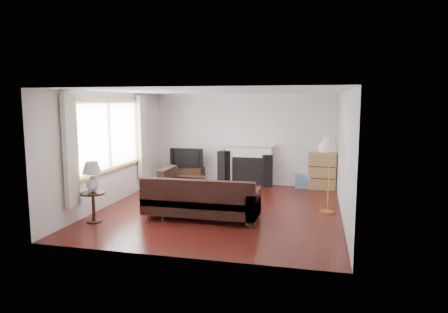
% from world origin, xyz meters
% --- Properties ---
extents(room, '(5.10, 5.60, 2.54)m').
position_xyz_m(room, '(0.00, 0.00, 1.25)').
color(room, '#491510').
rests_on(room, ground).
extents(window, '(0.12, 2.74, 1.54)m').
position_xyz_m(window, '(-2.45, -0.20, 1.55)').
color(window, olive).
rests_on(window, room).
extents(curtain_near, '(0.10, 0.35, 2.10)m').
position_xyz_m(curtain_near, '(-2.40, -1.72, 1.40)').
color(curtain_near, beige).
rests_on(curtain_near, room).
extents(curtain_far, '(0.10, 0.35, 2.10)m').
position_xyz_m(curtain_far, '(-2.40, 1.32, 1.40)').
color(curtain_far, beige).
rests_on(curtain_far, room).
extents(fireplace, '(1.40, 0.26, 1.15)m').
position_xyz_m(fireplace, '(0.15, 2.64, 0.57)').
color(fireplace, white).
rests_on(fireplace, room).
extents(tv_stand, '(0.90, 0.40, 0.45)m').
position_xyz_m(tv_stand, '(-1.58, 2.50, 0.22)').
color(tv_stand, black).
rests_on(tv_stand, ground).
extents(television, '(0.95, 0.12, 0.55)m').
position_xyz_m(television, '(-1.58, 2.50, 0.72)').
color(television, black).
rests_on(television, tv_stand).
extents(speaker_left, '(0.36, 0.39, 0.94)m').
position_xyz_m(speaker_left, '(-0.52, 2.53, 0.47)').
color(speaker_left, black).
rests_on(speaker_left, ground).
extents(speaker_right, '(0.33, 0.35, 0.87)m').
position_xyz_m(speaker_right, '(0.67, 2.54, 0.43)').
color(speaker_right, black).
rests_on(speaker_right, ground).
extents(bookshelf, '(0.70, 0.33, 0.97)m').
position_xyz_m(bookshelf, '(2.12, 2.53, 0.48)').
color(bookshelf, '#997747').
rests_on(bookshelf, ground).
extents(globe_lamp, '(0.25, 0.25, 0.25)m').
position_xyz_m(globe_lamp, '(2.12, 2.53, 1.09)').
color(globe_lamp, white).
rests_on(globe_lamp, bookshelf).
extents(sectional_sofa, '(2.42, 1.77, 0.78)m').
position_xyz_m(sectional_sofa, '(-0.20, -0.76, 0.39)').
color(sectional_sofa, black).
rests_on(sectional_sofa, ground).
extents(coffee_table, '(1.24, 0.85, 0.44)m').
position_xyz_m(coffee_table, '(-0.29, 0.47, 0.22)').
color(coffee_table, '#A3814E').
rests_on(coffee_table, ground).
extents(footstool, '(0.52, 0.52, 0.39)m').
position_xyz_m(footstool, '(-1.35, -0.43, 0.20)').
color(footstool, black).
rests_on(footstool, ground).
extents(floor_lamp, '(0.46, 0.46, 1.59)m').
position_xyz_m(floor_lamp, '(2.22, 0.24, 0.79)').
color(floor_lamp, '#C68445').
rests_on(floor_lamp, ground).
extents(side_table, '(0.46, 0.46, 0.58)m').
position_xyz_m(side_table, '(-2.15, -1.46, 0.29)').
color(side_table, black).
rests_on(side_table, ground).
extents(table_lamp, '(0.37, 0.37, 0.59)m').
position_xyz_m(table_lamp, '(-2.15, -1.46, 0.87)').
color(table_lamp, silver).
rests_on(table_lamp, side_table).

